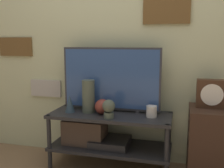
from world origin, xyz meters
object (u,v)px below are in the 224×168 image
at_px(television, 111,79).
at_px(decorative_bust, 109,108).
at_px(vase_tall_ceramic, 88,96).
at_px(vase_slim_bronze, 70,104).
at_px(candle_jar, 152,111).
at_px(mantel_clock, 211,94).
at_px(vase_round_glass, 102,107).

relative_size(television, decorative_bust, 5.68).
relative_size(television, vase_tall_ceramic, 3.05).
relative_size(vase_slim_bronze, decorative_bust, 0.99).
xyz_separation_m(television, vase_slim_bronze, (-0.37, -0.14, -0.24)).
height_order(vase_tall_ceramic, candle_jar, vase_tall_ceramic).
distance_m(television, mantel_clock, 0.92).
relative_size(vase_tall_ceramic, vase_round_glass, 2.21).
height_order(television, candle_jar, television).
distance_m(television, decorative_bust, 0.33).
relative_size(vase_round_glass, candle_jar, 1.37).
distance_m(vase_tall_ceramic, vase_round_glass, 0.17).
height_order(vase_round_glass, mantel_clock, mantel_clock).
bearing_deg(candle_jar, television, 164.65).
height_order(vase_round_glass, decorative_bust, decorative_bust).
bearing_deg(vase_tall_ceramic, vase_round_glass, -9.68).
bearing_deg(vase_tall_ceramic, candle_jar, -0.92).
relative_size(candle_jar, decorative_bust, 0.62).
relative_size(television, vase_round_glass, 6.74).
xyz_separation_m(vase_slim_bronze, mantel_clock, (1.28, 0.11, 0.14)).
xyz_separation_m(vase_round_glass, mantel_clock, (0.96, 0.09, 0.16)).
bearing_deg(mantel_clock, television, 177.56).
bearing_deg(vase_round_glass, candle_jar, 1.89).
bearing_deg(vase_round_glass, mantel_clock, 5.24).
xyz_separation_m(vase_slim_bronze, vase_tall_ceramic, (0.18, 0.04, 0.07)).
distance_m(candle_jar, mantel_clock, 0.54).
height_order(vase_slim_bronze, candle_jar, vase_slim_bronze).
xyz_separation_m(candle_jar, mantel_clock, (0.50, 0.07, 0.17)).
bearing_deg(vase_slim_bronze, mantel_clock, 4.68).
xyz_separation_m(television, decorative_bust, (0.04, -0.24, -0.23)).
distance_m(vase_round_glass, decorative_bust, 0.15).
distance_m(television, vase_round_glass, 0.28).
bearing_deg(vase_slim_bronze, television, 21.12).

